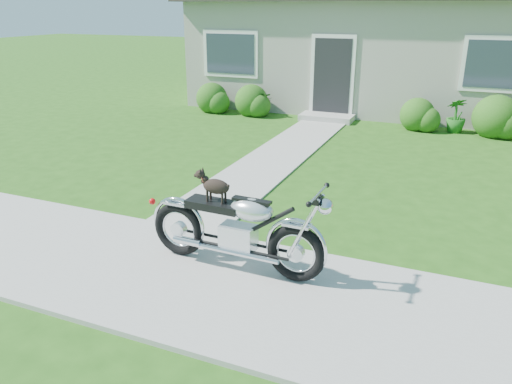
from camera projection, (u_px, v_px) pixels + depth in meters
The scene contains 8 objects.
ground at pixel (249, 291), 5.41m from camera, with size 80.00×80.00×0.00m, color #235114.
sidewalk at pixel (249, 289), 5.40m from camera, with size 24.00×2.20×0.04m, color #9E9B93.
walkway at pixel (280, 155), 10.26m from camera, with size 1.20×8.00×0.03m, color #9E9B93.
house at pixel (408, 32), 14.99m from camera, with size 12.60×7.03×4.50m.
shrub_row at pixel (413, 112), 12.33m from camera, with size 10.11×1.15×1.15m.
potted_plant_left at pixel (264, 104), 13.87m from camera, with size 0.59×0.51×0.66m, color #1A4C14.
potted_plant_right at pixel (456, 116), 12.01m from camera, with size 0.46×0.46×0.82m, color #1D611A.
motorcycle_with_dog at pixel (238, 228), 5.63m from camera, with size 2.22×0.60×1.13m.
Camera 1 is at (1.90, -4.28, 2.90)m, focal length 35.00 mm.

